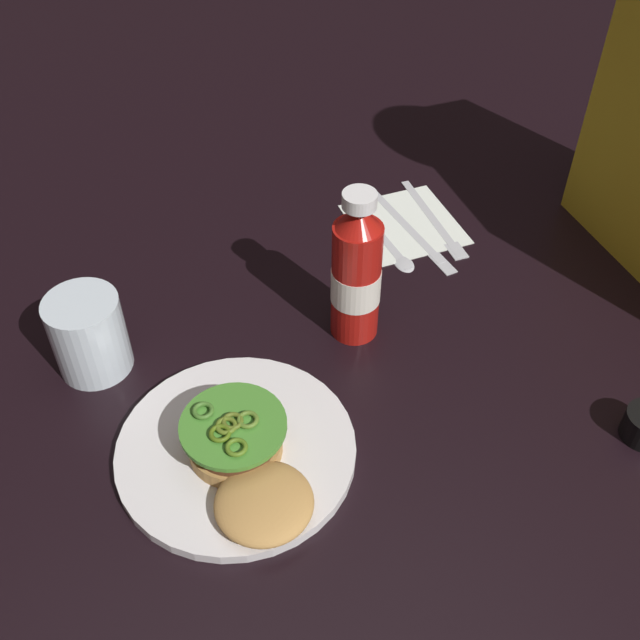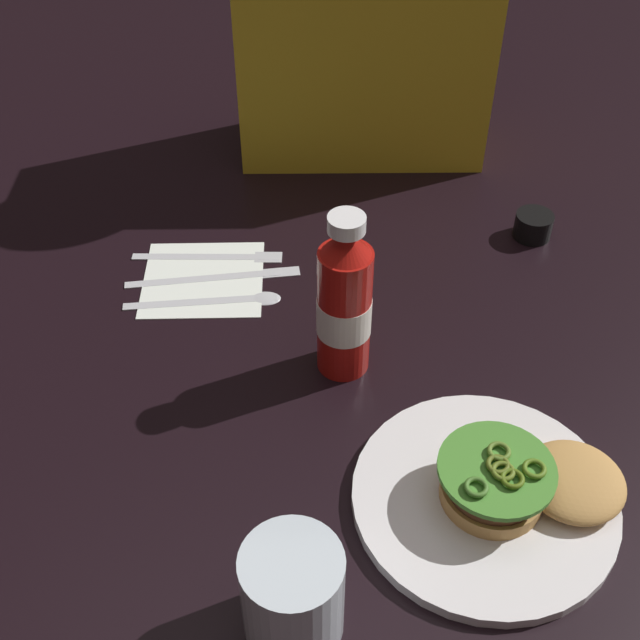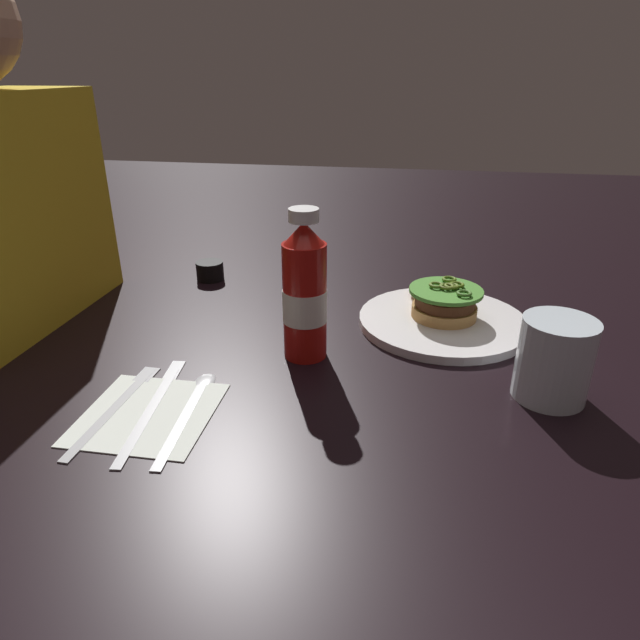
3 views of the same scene
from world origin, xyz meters
The scene contains 9 objects.
ground_plane centered at (0.00, 0.00, 0.00)m, with size 3.00×3.00×0.00m, color black.
dinner_plate centered at (0.04, -0.16, 0.01)m, with size 0.26×0.26×0.01m, color white.
burger_sandwich centered at (0.08, -0.15, 0.03)m, with size 0.19×0.11×0.05m.
ketchup_bottle centered at (-0.09, 0.04, 0.09)m, with size 0.06×0.06×0.21m.
water_glass centered at (-0.14, -0.28, 0.05)m, with size 0.09×0.09×0.10m, color silver.
napkin centered at (-0.27, 0.19, 0.00)m, with size 0.15×0.15×0.00m, color white.
spoon_utensil centered at (-0.23, 0.14, 0.00)m, with size 0.20×0.03×0.00m.
butter_knife centered at (-0.24, 0.19, 0.00)m, with size 0.22×0.04×0.00m.
fork_utensil centered at (-0.25, 0.23, 0.00)m, with size 0.20×0.02×0.00m.
Camera 1 is at (0.53, -0.24, 0.68)m, focal length 42.75 mm.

